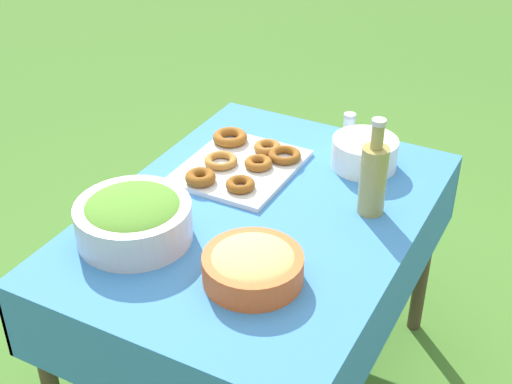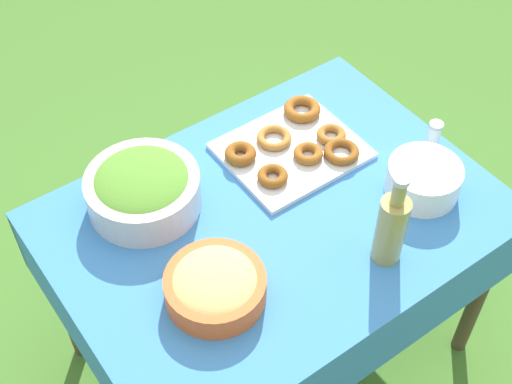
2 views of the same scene
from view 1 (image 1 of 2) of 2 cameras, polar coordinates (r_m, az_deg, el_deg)
picnic_table at (r=2.13m, az=0.25°, el=-3.87°), size 1.21×0.88×0.73m
salad_bowl at (r=1.96m, az=-9.77°, el=-2.04°), size 0.32×0.32×0.13m
pasta_bowl at (r=1.79m, az=-0.26°, el=-5.87°), size 0.26×0.26×0.09m
donut_platter at (r=2.28m, az=-1.23°, el=2.35°), size 0.40×0.34×0.05m
plate_stack at (r=2.30m, az=8.67°, el=3.10°), size 0.21×0.21×0.10m
olive_oil_bottle at (r=2.04m, az=9.37°, el=1.20°), size 0.08×0.08×0.30m
salt_shaker at (r=2.46m, az=7.47°, el=5.27°), size 0.04×0.04×0.09m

